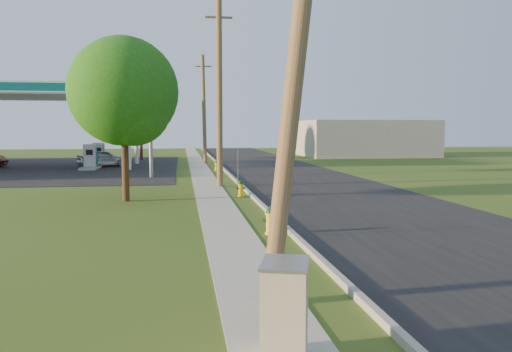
{
  "coord_description": "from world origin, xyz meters",
  "views": [
    {
      "loc": [
        -2.59,
        -9.37,
        3.06
      ],
      "look_at": [
        0.0,
        8.0,
        1.4
      ],
      "focal_mm": 35.0,
      "sensor_mm": 36.0,
      "label": 1
    }
  ],
  "objects_px": {
    "utility_pole_far": "(204,109)",
    "hydrant_mid": "(241,188)",
    "hydrant_far": "(216,166)",
    "fuel_pump_ne": "(90,160)",
    "hydrant_near": "(270,221)",
    "utility_cabinet": "(285,313)",
    "fuel_pump_se": "(99,157)",
    "car_silver": "(103,158)",
    "tree_verge": "(126,96)",
    "utility_pole_mid": "(219,93)",
    "price_pylon": "(150,91)",
    "tree_lot": "(141,114)",
    "utility_pole_near": "(300,25)"
  },
  "relations": [
    {
      "from": "utility_pole_far",
      "to": "hydrant_mid",
      "type": "height_order",
      "value": "utility_pole_far"
    },
    {
      "from": "hydrant_far",
      "to": "fuel_pump_ne",
      "type": "bearing_deg",
      "value": 163.39
    },
    {
      "from": "hydrant_near",
      "to": "utility_cabinet",
      "type": "distance_m",
      "value": 8.02
    },
    {
      "from": "fuel_pump_se",
      "to": "car_silver",
      "type": "relative_size",
      "value": 0.79
    },
    {
      "from": "utility_cabinet",
      "to": "car_silver",
      "type": "distance_m",
      "value": 36.5
    },
    {
      "from": "fuel_pump_ne",
      "to": "hydrant_far",
      "type": "distance_m",
      "value": 9.83
    },
    {
      "from": "fuel_pump_ne",
      "to": "tree_verge",
      "type": "xyz_separation_m",
      "value": [
        4.64,
        -17.84,
        3.72
      ]
    },
    {
      "from": "fuel_pump_ne",
      "to": "hydrant_mid",
      "type": "height_order",
      "value": "fuel_pump_ne"
    },
    {
      "from": "fuel_pump_ne",
      "to": "tree_verge",
      "type": "bearing_deg",
      "value": -75.43
    },
    {
      "from": "utility_pole_mid",
      "to": "price_pylon",
      "type": "bearing_deg",
      "value": 125.34
    },
    {
      "from": "tree_lot",
      "to": "hydrant_near",
      "type": "bearing_deg",
      "value": -80.06
    },
    {
      "from": "hydrant_near",
      "to": "car_silver",
      "type": "xyz_separation_m",
      "value": [
        -8.83,
        27.77,
        0.29
      ]
    },
    {
      "from": "fuel_pump_ne",
      "to": "utility_pole_mid",
      "type": "bearing_deg",
      "value": -55.6
    },
    {
      "from": "hydrant_mid",
      "to": "price_pylon",
      "type": "bearing_deg",
      "value": 115.4
    },
    {
      "from": "utility_pole_far",
      "to": "price_pylon",
      "type": "distance_m",
      "value": 13.11
    },
    {
      "from": "tree_lot",
      "to": "hydrant_near",
      "type": "distance_m",
      "value": 37.15
    },
    {
      "from": "utility_pole_near",
      "to": "utility_cabinet",
      "type": "bearing_deg",
      "value": -107.4
    },
    {
      "from": "utility_pole_near",
      "to": "utility_pole_mid",
      "type": "height_order",
      "value": "utility_pole_mid"
    },
    {
      "from": "utility_pole_near",
      "to": "utility_pole_far",
      "type": "height_order",
      "value": "utility_pole_far"
    },
    {
      "from": "hydrant_mid",
      "to": "car_silver",
      "type": "bearing_deg",
      "value": 114.6
    },
    {
      "from": "tree_lot",
      "to": "utility_cabinet",
      "type": "relative_size",
      "value": 5.16
    },
    {
      "from": "tree_verge",
      "to": "fuel_pump_ne",
      "type": "bearing_deg",
      "value": 104.57
    },
    {
      "from": "utility_pole_far",
      "to": "price_pylon",
      "type": "bearing_deg",
      "value": -107.33
    },
    {
      "from": "utility_pole_near",
      "to": "fuel_pump_se",
      "type": "height_order",
      "value": "utility_pole_near"
    },
    {
      "from": "utility_pole_far",
      "to": "car_silver",
      "type": "bearing_deg",
      "value": -163.1
    },
    {
      "from": "tree_verge",
      "to": "hydrant_far",
      "type": "height_order",
      "value": "tree_verge"
    },
    {
      "from": "tree_verge",
      "to": "utility_cabinet",
      "type": "bearing_deg",
      "value": -76.94
    },
    {
      "from": "hydrant_far",
      "to": "utility_cabinet",
      "type": "relative_size",
      "value": 0.53
    },
    {
      "from": "utility_pole_near",
      "to": "car_silver",
      "type": "bearing_deg",
      "value": 103.93
    },
    {
      "from": "price_pylon",
      "to": "hydrant_near",
      "type": "xyz_separation_m",
      "value": [
        4.42,
        -17.8,
        -5.03
      ]
    },
    {
      "from": "utility_pole_near",
      "to": "hydrant_mid",
      "type": "xyz_separation_m",
      "value": [
        0.64,
        13.94,
        -4.43
      ]
    },
    {
      "from": "hydrant_mid",
      "to": "hydrant_far",
      "type": "xyz_separation_m",
      "value": [
        -0.12,
        14.25,
        -0.02
      ]
    },
    {
      "from": "hydrant_mid",
      "to": "tree_verge",
      "type": "bearing_deg",
      "value": -170.88
    },
    {
      "from": "utility_pole_far",
      "to": "hydrant_near",
      "type": "distance_m",
      "value": 30.62
    },
    {
      "from": "utility_pole_mid",
      "to": "fuel_pump_ne",
      "type": "relative_size",
      "value": 3.06
    },
    {
      "from": "fuel_pump_ne",
      "to": "fuel_pump_se",
      "type": "bearing_deg",
      "value": 90.0
    },
    {
      "from": "fuel_pump_ne",
      "to": "fuel_pump_se",
      "type": "relative_size",
      "value": 1.0
    },
    {
      "from": "price_pylon",
      "to": "utility_pole_far",
      "type": "bearing_deg",
      "value": 72.67
    },
    {
      "from": "utility_pole_far",
      "to": "utility_cabinet",
      "type": "height_order",
      "value": "utility_pole_far"
    },
    {
      "from": "fuel_pump_se",
      "to": "tree_lot",
      "type": "distance_m",
      "value": 8.58
    },
    {
      "from": "fuel_pump_se",
      "to": "hydrant_near",
      "type": "bearing_deg",
      "value": -72.17
    },
    {
      "from": "utility_pole_mid",
      "to": "hydrant_far",
      "type": "bearing_deg",
      "value": 87.11
    },
    {
      "from": "utility_pole_mid",
      "to": "price_pylon",
      "type": "distance_m",
      "value": 6.76
    },
    {
      "from": "hydrant_mid",
      "to": "fuel_pump_ne",
      "type": "bearing_deg",
      "value": 119.21
    },
    {
      "from": "tree_verge",
      "to": "car_silver",
      "type": "height_order",
      "value": "tree_verge"
    },
    {
      "from": "utility_pole_near",
      "to": "car_silver",
      "type": "distance_m",
      "value": 34.73
    },
    {
      "from": "utility_pole_mid",
      "to": "car_silver",
      "type": "distance_m",
      "value": 18.07
    },
    {
      "from": "utility_pole_mid",
      "to": "car_silver",
      "type": "relative_size",
      "value": 2.41
    },
    {
      "from": "tree_verge",
      "to": "utility_cabinet",
      "type": "height_order",
      "value": "tree_verge"
    },
    {
      "from": "utility_pole_near",
      "to": "fuel_pump_ne",
      "type": "height_order",
      "value": "utility_pole_near"
    }
  ]
}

